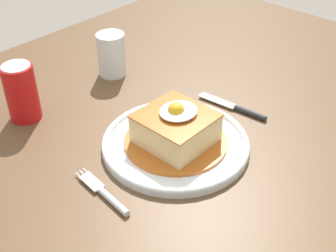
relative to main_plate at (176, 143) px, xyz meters
name	(u,v)px	position (x,y,z in m)	size (l,w,h in m)	color
dining_table	(156,147)	(0.05, 0.10, -0.10)	(1.49, 1.04, 0.73)	brown
main_plate	(176,143)	(0.00, 0.00, 0.00)	(0.29, 0.29, 0.02)	white
sandwich_meal	(176,129)	(0.00, 0.00, 0.03)	(0.20, 0.20, 0.09)	#B75B1E
fork	(106,195)	(-0.18, -0.01, 0.00)	(0.03, 0.14, 0.01)	silver
knife	(241,109)	(0.19, -0.02, 0.00)	(0.03, 0.17, 0.01)	#262628
soda_can	(21,92)	(-0.14, 0.30, 0.05)	(0.07, 0.07, 0.12)	red
drinking_glass	(112,57)	(0.11, 0.31, 0.04)	(0.07, 0.07, 0.10)	#3F2314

